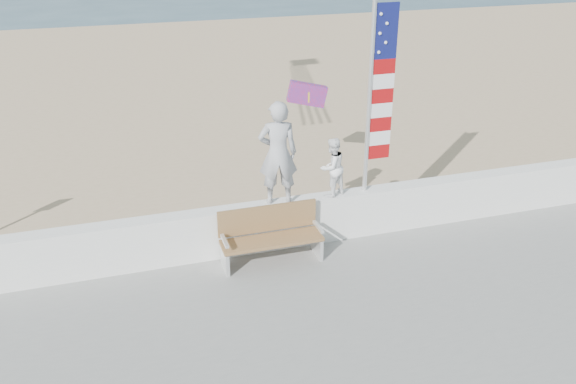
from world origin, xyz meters
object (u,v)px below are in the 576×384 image
at_px(flag, 376,91).
at_px(adult, 278,153).
at_px(bench, 270,235).
at_px(child, 332,167).

bearing_deg(flag, adult, 179.99).
bearing_deg(bench, child, 19.09).
xyz_separation_m(child, flag, (0.80, -0.00, 1.36)).
distance_m(bench, flag, 3.16).
relative_size(child, flag, 0.32).
relative_size(child, bench, 0.62).
distance_m(adult, child, 1.10).
relative_size(adult, flag, 0.54).
xyz_separation_m(adult, child, (1.03, 0.00, -0.39)).
relative_size(adult, child, 1.70).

